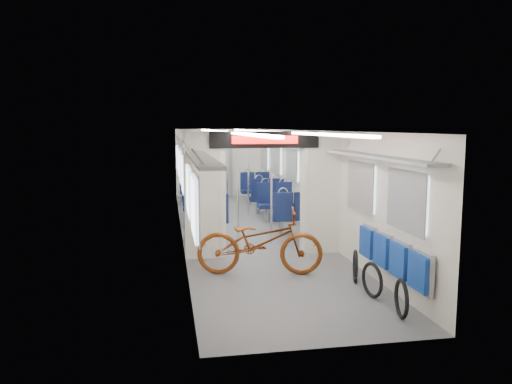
% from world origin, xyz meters
% --- Properties ---
extents(carriage, '(12.00, 12.02, 2.31)m').
position_xyz_m(carriage, '(0.00, -0.27, 1.50)').
color(carriage, '#515456').
rests_on(carriage, ground).
extents(bicycle, '(2.14, 1.09, 1.07)m').
position_xyz_m(bicycle, '(-0.29, -3.18, 0.54)').
color(bicycle, brown).
rests_on(bicycle, ground).
extents(flip_bench, '(0.12, 2.13, 0.54)m').
position_xyz_m(flip_bench, '(1.35, -4.52, 0.58)').
color(flip_bench, gray).
rests_on(flip_bench, carriage).
extents(bike_hoop_a, '(0.14, 0.51, 0.51)m').
position_xyz_m(bike_hoop_a, '(1.11, -5.35, 0.23)').
color(bike_hoop_a, black).
rests_on(bike_hoop_a, ground).
extents(bike_hoop_b, '(0.13, 0.51, 0.51)m').
position_xyz_m(bike_hoop_b, '(1.05, -4.56, 0.23)').
color(bike_hoop_b, black).
rests_on(bike_hoop_b, ground).
extents(bike_hoop_c, '(0.20, 0.50, 0.51)m').
position_xyz_m(bike_hoop_c, '(1.08, -3.87, 0.23)').
color(bike_hoop_c, black).
rests_on(bike_hoop_c, ground).
extents(seat_bay_near_left, '(0.90, 2.02, 1.08)m').
position_xyz_m(seat_bay_near_left, '(-0.93, 0.38, 0.54)').
color(seat_bay_near_left, '#0D173C').
rests_on(seat_bay_near_left, ground).
extents(seat_bay_near_right, '(0.90, 2.04, 1.09)m').
position_xyz_m(seat_bay_near_right, '(0.93, 0.39, 0.54)').
color(seat_bay_near_right, '#0D173C').
rests_on(seat_bay_near_right, ground).
extents(seat_bay_far_left, '(0.88, 1.92, 1.05)m').
position_xyz_m(seat_bay_far_left, '(-0.93, 3.57, 0.52)').
color(seat_bay_far_left, '#0D173C').
rests_on(seat_bay_far_left, ground).
extents(seat_bay_far_right, '(0.90, 2.05, 1.09)m').
position_xyz_m(seat_bay_far_right, '(0.94, 3.25, 0.54)').
color(seat_bay_far_right, '#0D173C').
rests_on(seat_bay_far_right, ground).
extents(stanchion_near_left, '(0.05, 0.05, 2.30)m').
position_xyz_m(stanchion_near_left, '(-0.36, -1.15, 1.15)').
color(stanchion_near_left, silver).
rests_on(stanchion_near_left, ground).
extents(stanchion_near_right, '(0.04, 0.04, 2.30)m').
position_xyz_m(stanchion_near_right, '(0.33, -1.12, 1.15)').
color(stanchion_near_right, silver).
rests_on(stanchion_near_right, ground).
extents(stanchion_far_left, '(0.04, 0.04, 2.30)m').
position_xyz_m(stanchion_far_left, '(-0.22, 1.73, 1.15)').
color(stanchion_far_left, silver).
rests_on(stanchion_far_left, ground).
extents(stanchion_far_right, '(0.04, 0.04, 2.30)m').
position_xyz_m(stanchion_far_right, '(0.38, 2.06, 1.15)').
color(stanchion_far_right, silver).
rests_on(stanchion_far_right, ground).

